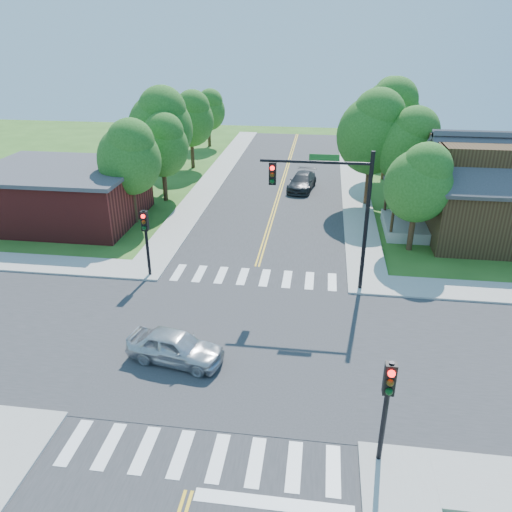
# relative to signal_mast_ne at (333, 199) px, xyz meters

# --- Properties ---
(ground) EXTENTS (100.00, 100.00, 0.00)m
(ground) POSITION_rel_signal_mast_ne_xyz_m (-3.91, -5.59, -4.85)
(ground) COLOR #305A1C
(ground) RESTS_ON ground
(road_ns) EXTENTS (10.00, 90.00, 0.04)m
(road_ns) POSITION_rel_signal_mast_ne_xyz_m (-3.91, -5.59, -4.83)
(road_ns) COLOR #2D2D30
(road_ns) RESTS_ON ground
(road_ew) EXTENTS (90.00, 10.00, 0.04)m
(road_ew) POSITION_rel_signal_mast_ne_xyz_m (-3.91, -5.59, -4.83)
(road_ew) COLOR #2D2D30
(road_ew) RESTS_ON ground
(intersection_patch) EXTENTS (10.20, 10.20, 0.06)m
(intersection_patch) POSITION_rel_signal_mast_ne_xyz_m (-3.91, -5.59, -4.85)
(intersection_patch) COLOR #2D2D30
(intersection_patch) RESTS_ON ground
(sidewalk_ne) EXTENTS (40.00, 40.00, 0.14)m
(sidewalk_ne) POSITION_rel_signal_mast_ne_xyz_m (11.90, 10.23, -4.78)
(sidewalk_ne) COLOR #9E9B93
(sidewalk_ne) RESTS_ON ground
(sidewalk_nw) EXTENTS (40.00, 40.00, 0.14)m
(sidewalk_nw) POSITION_rel_signal_mast_ne_xyz_m (-19.73, 10.23, -4.78)
(sidewalk_nw) COLOR #9E9B93
(sidewalk_nw) RESTS_ON ground
(crosswalk_north) EXTENTS (8.85, 2.00, 0.01)m
(crosswalk_north) POSITION_rel_signal_mast_ne_xyz_m (-3.91, 0.61, -4.80)
(crosswalk_north) COLOR white
(crosswalk_north) RESTS_ON ground
(crosswalk_south) EXTENTS (8.85, 2.00, 0.01)m
(crosswalk_south) POSITION_rel_signal_mast_ne_xyz_m (-3.91, -11.79, -4.80)
(crosswalk_south) COLOR white
(crosswalk_south) RESTS_ON ground
(centerline) EXTENTS (0.30, 90.00, 0.01)m
(centerline) POSITION_rel_signal_mast_ne_xyz_m (-3.91, -5.59, -4.80)
(centerline) COLOR yellow
(centerline) RESTS_ON ground
(stop_bar) EXTENTS (4.60, 0.45, 0.09)m
(stop_bar) POSITION_rel_signal_mast_ne_xyz_m (-1.41, -13.19, -4.85)
(stop_bar) COLOR white
(stop_bar) RESTS_ON ground
(signal_mast_ne) EXTENTS (5.30, 0.42, 7.20)m
(signal_mast_ne) POSITION_rel_signal_mast_ne_xyz_m (0.00, 0.00, 0.00)
(signal_mast_ne) COLOR black
(signal_mast_ne) RESTS_ON ground
(signal_pole_se) EXTENTS (0.34, 0.42, 3.80)m
(signal_pole_se) POSITION_rel_signal_mast_ne_xyz_m (1.69, -11.21, -2.19)
(signal_pole_se) COLOR black
(signal_pole_se) RESTS_ON ground
(signal_pole_nw) EXTENTS (0.34, 0.42, 3.80)m
(signal_pole_nw) POSITION_rel_signal_mast_ne_xyz_m (-9.51, -0.01, -2.19)
(signal_pole_nw) COLOR black
(signal_pole_nw) RESTS_ON ground
(building_nw) EXTENTS (10.40, 8.40, 3.73)m
(building_nw) POSITION_rel_signal_mast_ne_xyz_m (-18.11, 7.61, -2.97)
(building_nw) COLOR maroon
(building_nw) RESTS_ON ground
(tree_e_a) EXTENTS (3.87, 3.67, 6.57)m
(tree_e_a) POSITION_rel_signal_mast_ne_xyz_m (5.00, 5.52, -0.55)
(tree_e_a) COLOR #382314
(tree_e_a) RESTS_ON ground
(tree_e_b) EXTENTS (4.44, 4.22, 7.56)m
(tree_e_b) POSITION_rel_signal_mast_ne_xyz_m (5.30, 12.38, 0.10)
(tree_e_b) COLOR #382314
(tree_e_b) RESTS_ON ground
(tree_e_c) EXTENTS (5.09, 4.84, 8.66)m
(tree_e_c) POSITION_rel_signal_mast_ne_xyz_m (4.84, 20.82, 0.82)
(tree_e_c) COLOR #382314
(tree_e_c) RESTS_ON ground
(tree_e_d) EXTENTS (4.64, 4.41, 7.89)m
(tree_e_d) POSITION_rel_signal_mast_ne_xyz_m (5.54, 29.63, 0.32)
(tree_e_d) COLOR #382314
(tree_e_d) RESTS_ON ground
(tree_w_a) EXTENTS (4.18, 3.97, 7.11)m
(tree_w_a) POSITION_rel_signal_mast_ne_xyz_m (-13.09, 7.76, -0.20)
(tree_w_a) COLOR #382314
(tree_w_a) RESTS_ON ground
(tree_w_b) EXTENTS (4.94, 4.69, 8.40)m
(tree_w_b) POSITION_rel_signal_mast_ne_xyz_m (-12.99, 14.34, 0.65)
(tree_w_b) COLOR #382314
(tree_w_b) RESTS_ON ground
(tree_w_c) EXTENTS (4.23, 4.02, 7.19)m
(tree_w_c) POSITION_rel_signal_mast_ne_xyz_m (-12.72, 22.30, -0.14)
(tree_w_c) COLOR #382314
(tree_w_c) RESTS_ON ground
(tree_w_d) EXTENTS (3.67, 3.49, 6.24)m
(tree_w_d) POSITION_rel_signal_mast_ne_xyz_m (-13.14, 31.39, -0.77)
(tree_w_d) COLOR #382314
(tree_w_d) RESTS_ON ground
(tree_house) EXTENTS (5.03, 4.78, 8.56)m
(tree_house) POSITION_rel_signal_mast_ne_xyz_m (2.89, 13.55, 0.76)
(tree_house) COLOR #382314
(tree_house) RESTS_ON ground
(tree_bldg) EXTENTS (3.97, 3.78, 6.76)m
(tree_bldg) POSITION_rel_signal_mast_ne_xyz_m (-12.41, 12.57, -0.43)
(tree_bldg) COLOR #382314
(tree_bldg) RESTS_ON ground
(car_silver) EXTENTS (3.04, 4.53, 1.34)m
(car_silver) POSITION_rel_signal_mast_ne_xyz_m (-6.02, -7.08, -4.18)
(car_silver) COLOR silver
(car_silver) RESTS_ON ground
(car_dgrey) EXTENTS (3.18, 5.11, 1.33)m
(car_dgrey) POSITION_rel_signal_mast_ne_xyz_m (-2.17, 16.76, -4.19)
(car_dgrey) COLOR #2B2D30
(car_dgrey) RESTS_ON ground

